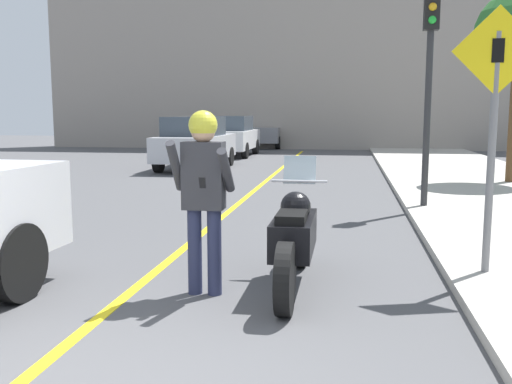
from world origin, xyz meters
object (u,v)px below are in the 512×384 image
object	(u,v)px
motorcycle	(294,238)
crossing_sign	(494,115)
person_biker	(204,182)
parked_car_white	(231,136)
parked_car_grey	(265,131)
traffic_light	(430,55)
parked_car_silver	(195,142)

from	to	relation	value
motorcycle	crossing_sign	world-z (taller)	crossing_sign
person_biker	parked_car_white	xyz separation A→B (m)	(-3.49, 18.23, -0.27)
parked_car_grey	traffic_light	bearing A→B (deg)	-73.32
crossing_sign	parked_car_white	world-z (taller)	crossing_sign
traffic_light	parked_car_silver	bearing A→B (deg)	131.13
motorcycle	crossing_sign	bearing A→B (deg)	14.83
parked_car_grey	crossing_sign	bearing A→B (deg)	-76.17
crossing_sign	parked_car_grey	size ratio (longest dim) A/B	0.66
crossing_sign	person_biker	bearing A→B (deg)	-162.46
parked_car_silver	parked_car_white	xyz separation A→B (m)	(-0.01, 5.71, 0.00)
parked_car_silver	crossing_sign	bearing A→B (deg)	-61.38
person_biker	parked_car_silver	bearing A→B (deg)	105.52
traffic_light	crossing_sign	bearing A→B (deg)	-88.98
motorcycle	traffic_light	world-z (taller)	traffic_light
person_biker	parked_car_silver	xyz separation A→B (m)	(-3.48, 12.52, -0.27)
traffic_light	parked_car_silver	distance (m)	9.71
motorcycle	parked_car_silver	xyz separation A→B (m)	(-4.33, 12.14, 0.34)
motorcycle	person_biker	world-z (taller)	person_biker
motorcycle	parked_car_white	world-z (taller)	parked_car_white
crossing_sign	parked_car_silver	bearing A→B (deg)	118.62
person_biker	traffic_light	distance (m)	6.26
person_biker	parked_car_grey	distance (m)	24.52
person_biker	crossing_sign	bearing A→B (deg)	17.54
parked_car_white	parked_car_grey	distance (m)	6.14
parked_car_grey	parked_car_silver	bearing A→B (deg)	-92.76
motorcycle	parked_car_grey	xyz separation A→B (m)	(-3.76, 23.97, 0.34)
motorcycle	crossing_sign	size ratio (longest dim) A/B	0.84
parked_car_white	crossing_sign	bearing A→B (deg)	-69.88
motorcycle	person_biker	distance (m)	1.11
person_biker	crossing_sign	world-z (taller)	crossing_sign
traffic_light	parked_car_grey	xyz separation A→B (m)	(-5.69, 18.99, -1.95)
person_biker	parked_car_silver	size ratio (longest dim) A/B	0.43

